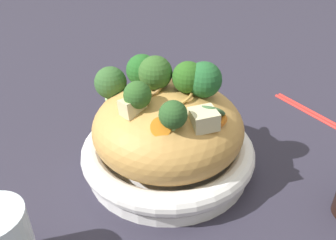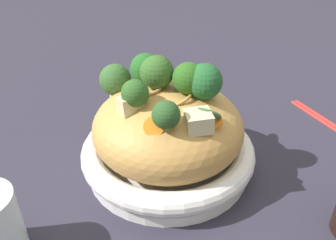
# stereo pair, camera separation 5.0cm
# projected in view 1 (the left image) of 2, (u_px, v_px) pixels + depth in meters

# --- Properties ---
(ground_plane) EXTENTS (3.00, 3.00, 0.00)m
(ground_plane) POSITION_uv_depth(u_px,v_px,m) (168.00, 166.00, 0.54)
(ground_plane) COLOR #2B2836
(serving_bowl) EXTENTS (0.26, 0.26, 0.05)m
(serving_bowl) POSITION_uv_depth(u_px,v_px,m) (168.00, 153.00, 0.53)
(serving_bowl) COLOR white
(serving_bowl) RESTS_ON ground_plane
(noodle_heap) EXTENTS (0.22, 0.22, 0.12)m
(noodle_heap) POSITION_uv_depth(u_px,v_px,m) (168.00, 126.00, 0.50)
(noodle_heap) COLOR #BE8B46
(noodle_heap) RESTS_ON serving_bowl
(broccoli_florets) EXTENTS (0.14, 0.19, 0.08)m
(broccoli_florets) POSITION_uv_depth(u_px,v_px,m) (158.00, 81.00, 0.48)
(broccoli_florets) COLOR #9AC178
(broccoli_florets) RESTS_ON serving_bowl
(carrot_coins) EXTENTS (0.11, 0.16, 0.03)m
(carrot_coins) POSITION_uv_depth(u_px,v_px,m) (165.00, 104.00, 0.47)
(carrot_coins) COLOR orange
(carrot_coins) RESTS_ON serving_bowl
(zucchini_slices) EXTENTS (0.12, 0.12, 0.03)m
(zucchini_slices) POSITION_uv_depth(u_px,v_px,m) (204.00, 93.00, 0.49)
(zucchini_slices) COLOR beige
(zucchini_slices) RESTS_ON serving_bowl
(chicken_chunks) EXTENTS (0.08, 0.12, 0.03)m
(chicken_chunks) POSITION_uv_depth(u_px,v_px,m) (176.00, 114.00, 0.44)
(chicken_chunks) COLOR beige
(chicken_chunks) RESTS_ON serving_bowl
(chopsticks_pair) EXTENTS (0.08, 0.21, 0.01)m
(chopsticks_pair) POSITION_uv_depth(u_px,v_px,m) (321.00, 117.00, 0.66)
(chopsticks_pair) COLOR red
(chopsticks_pair) RESTS_ON ground_plane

